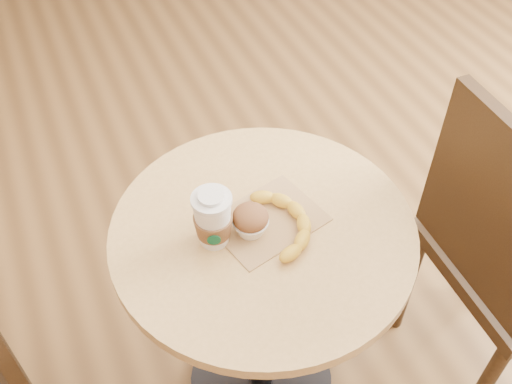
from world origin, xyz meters
TOP-DOWN VIEW (x-y plane):
  - cafe_table at (-0.03, 0.08)m, footprint 0.69×0.69m
  - chair_right at (0.59, -0.10)m, footprint 0.45×0.45m
  - kraft_bag at (-0.01, 0.09)m, footprint 0.28×0.23m
  - coffee_cup at (-0.14, 0.09)m, footprint 0.09×0.09m
  - muffin at (-0.06, 0.08)m, footprint 0.08×0.08m
  - banana at (0.02, 0.06)m, footprint 0.16×0.25m

SIDE VIEW (x-z plane):
  - cafe_table at x=-0.03m, z-range 0.16..0.91m
  - chair_right at x=0.59m, z-range 0.05..1.05m
  - kraft_bag at x=-0.01m, z-range 0.75..0.75m
  - banana at x=0.02m, z-range 0.75..0.78m
  - muffin at x=-0.06m, z-range 0.75..0.83m
  - coffee_cup at x=-0.14m, z-range 0.74..0.89m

